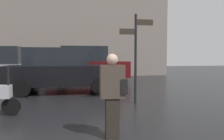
{
  "coord_description": "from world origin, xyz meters",
  "views": [
    {
      "loc": [
        0.36,
        -2.16,
        1.5
      ],
      "look_at": [
        1.73,
        5.82,
        1.0
      ],
      "focal_mm": 35.55,
      "sensor_mm": 36.0,
      "label": 1
    }
  ],
  "objects": [
    {
      "name": "street_signpost",
      "position": [
        2.29,
        4.65,
        1.72
      ],
      "size": [
        1.08,
        0.08,
        2.83
      ],
      "color": "black",
      "rests_on": "ground"
    },
    {
      "name": "parked_car_distant",
      "position": [
        -0.17,
        7.16,
        0.94
      ],
      "size": [
        4.46,
        1.84,
        1.84
      ],
      "rotation": [
        0.0,
        0.0,
        0.07
      ],
      "color": "black",
      "rests_on": "ground"
    },
    {
      "name": "pedestrian_with_bag",
      "position": [
        1.05,
        1.77,
        0.88
      ],
      "size": [
        0.48,
        0.24,
        1.55
      ],
      "rotation": [
        0.0,
        0.0,
        0.68
      ],
      "color": "#2A241E",
      "rests_on": "ground"
    },
    {
      "name": "parked_car_right",
      "position": [
        1.08,
        10.48,
        1.02
      ],
      "size": [
        4.56,
        1.86,
        2.06
      ],
      "rotation": [
        0.0,
        0.0,
        2.93
      ],
      "color": "#590C0F",
      "rests_on": "ground"
    }
  ]
}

